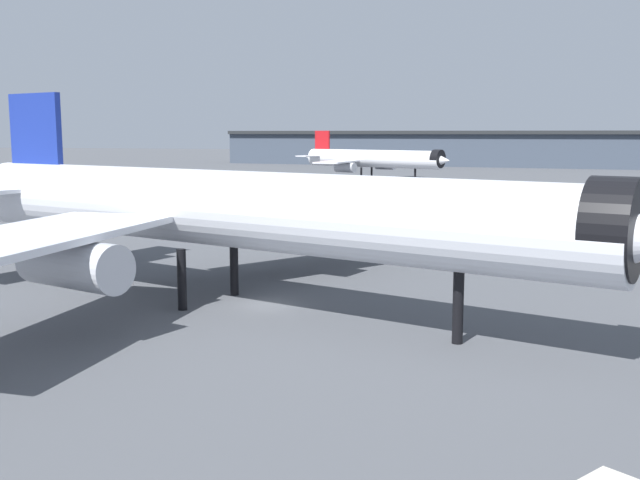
% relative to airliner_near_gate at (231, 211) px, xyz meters
% --- Properties ---
extents(ground, '(900.00, 900.00, 0.00)m').
position_rel_airliner_near_gate_xyz_m(ground, '(2.08, 0.69, -6.45)').
color(ground, '#4C4F54').
extents(airliner_near_gate, '(53.76, 47.98, 14.64)m').
position_rel_airliner_near_gate_xyz_m(airliner_near_gate, '(0.00, 0.00, 0.00)').
color(airliner_near_gate, silver).
rests_on(airliner_near_gate, ground).
extents(airliner_far_taxiway, '(39.93, 35.72, 12.03)m').
position_rel_airliner_near_gate_xyz_m(airliner_far_taxiway, '(-14.31, 129.63, -1.14)').
color(airliner_far_taxiway, white).
rests_on(airliner_far_taxiway, ground).
extents(terminal_building, '(260.89, 58.91, 21.74)m').
position_rel_airliner_near_gate_xyz_m(terminal_building, '(46.43, 216.44, -0.17)').
color(terminal_building, '#3D4756').
rests_on(terminal_building, ground).
extents(traffic_cone_near_nose, '(0.47, 0.47, 0.59)m').
position_rel_airliner_near_gate_xyz_m(traffic_cone_near_nose, '(-2.03, 33.39, -6.15)').
color(traffic_cone_near_nose, '#F2600C').
rests_on(traffic_cone_near_nose, ground).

